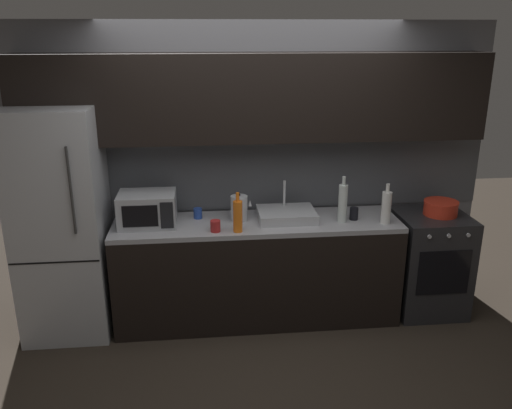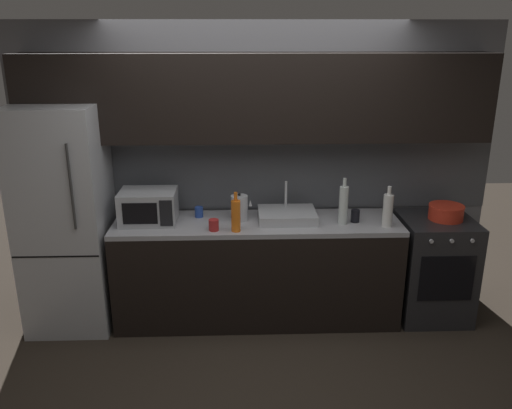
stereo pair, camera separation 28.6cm
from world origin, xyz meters
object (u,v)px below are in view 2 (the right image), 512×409
Objects in this scene: kettle at (239,208)px; cooking_pot at (446,212)px; wine_bottle_clear at (343,205)px; refrigerator at (66,219)px; microwave at (149,207)px; oven_range at (433,268)px; mug_red at (214,225)px; wine_bottle_white at (388,210)px; mug_blue at (199,212)px; wine_bottle_orange at (236,215)px; mug_dark at (355,216)px.

cooking_pot is (1.74, -0.04, -0.05)m from kettle.
cooking_pot is (0.89, 0.08, -0.10)m from wine_bottle_clear.
microwave is at bearing 1.55° from refrigerator.
wine_bottle_clear is (-0.83, -0.08, 0.62)m from oven_range.
mug_red is (-1.06, -0.12, -0.12)m from wine_bottle_clear.
oven_range is (3.11, -0.00, -0.49)m from refrigerator.
kettle is 1.21m from wine_bottle_white.
kettle reaches higher than oven_range.
wine_bottle_clear is (0.85, -0.12, 0.06)m from kettle.
kettle is at bearing 178.51° from oven_range.
refrigerator is 21.06× the size of mug_blue.
refrigerator is at bearing -173.19° from mug_blue.
wine_bottle_orange reaches higher than mug_blue.
refrigerator is 3.15m from oven_range.
mug_blue is at bearing 172.72° from mug_dark.
wine_bottle_white is 1.05× the size of wine_bottle_orange.
cooking_pot reaches higher than mug_blue.
refrigerator reaches higher than wine_bottle_orange.
cooking_pot is at bearing 0.00° from refrigerator.
wine_bottle_orange is at bearing -8.65° from refrigerator.
oven_range is at bearing 2.86° from mug_dark.
wine_bottle_orange is 0.20m from mug_red.
mug_red is (0.54, -0.21, -0.09)m from microwave.
microwave is (0.68, 0.02, 0.10)m from refrigerator.
mug_blue is at bearing 15.35° from microwave.
cooking_pot is at bearing 6.88° from wine_bottle_orange.
mug_red is (-1.17, -0.16, -0.01)m from mug_dark.
microwave is 1.94× the size of kettle.
microwave is 2.49m from cooking_pot.
refrigerator is 2.28m from wine_bottle_clear.
microwave reaches higher than cooking_pot.
wine_bottle_clear is at bearing -174.78° from oven_range.
cooking_pot is (1.77, 0.21, -0.07)m from wine_bottle_orange.
microwave reaches higher than mug_red.
mug_dark is (0.96, -0.08, -0.06)m from kettle.
wine_bottle_orange reaches higher than mug_red.
refrigerator reaches higher than wine_bottle_clear.
mug_blue reaches higher than oven_range.
mug_red is (1.22, -0.19, 0.01)m from refrigerator.
microwave is at bearing 179.54° from oven_range.
microwave reaches higher than oven_range.
microwave is at bearing 175.01° from wine_bottle_white.
wine_bottle_clear reaches higher than kettle.
kettle is (-1.68, 0.04, 0.56)m from oven_range.
microwave is 0.75m from kettle.
oven_range is 0.52m from cooking_pot.
oven_range is at bearing -1.49° from kettle.
refrigerator is 18.04× the size of mug_dark.
wine_bottle_white reaches higher than cooking_pot.
mug_dark reaches higher than mug_blue.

